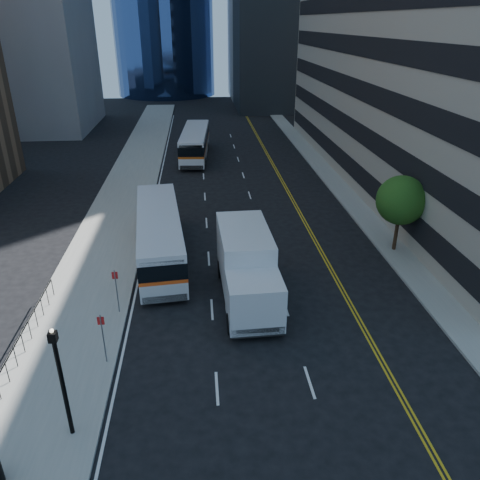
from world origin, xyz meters
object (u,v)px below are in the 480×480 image
at_px(lamp_post, 61,379).
at_px(box_truck, 247,267).
at_px(bus_front, 160,235).
at_px(street_tree, 401,200).
at_px(bus_rear, 195,143).

xyz_separation_m(lamp_post, box_truck, (7.48, 8.94, -0.73)).
bearing_deg(lamp_post, bus_front, 80.50).
bearing_deg(street_tree, bus_front, 178.74).
xyz_separation_m(street_tree, lamp_post, (-18.00, -14.00, -0.92)).
relative_size(lamp_post, bus_front, 0.37).
height_order(street_tree, bus_front, street_tree).
height_order(street_tree, box_truck, street_tree).
relative_size(street_tree, bus_front, 0.42).
xyz_separation_m(lamp_post, bus_rear, (4.73, 39.24, -1.03)).
xyz_separation_m(bus_front, bus_rear, (2.33, 24.90, 0.00)).
bearing_deg(box_truck, bus_front, 131.38).
height_order(street_tree, bus_rear, street_tree).
bearing_deg(street_tree, lamp_post, -142.13).
bearing_deg(bus_front, box_truck, -52.47).
bearing_deg(bus_rear, lamp_post, -92.82).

